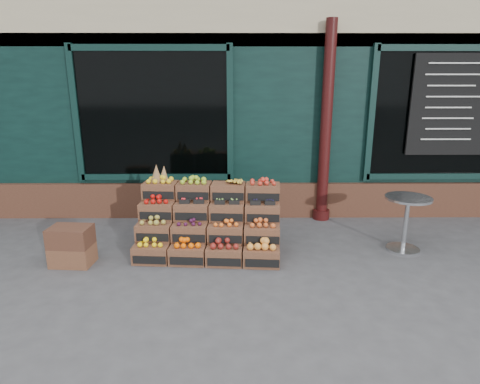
{
  "coord_description": "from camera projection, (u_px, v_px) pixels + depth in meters",
  "views": [
    {
      "loc": [
        -0.24,
        -4.45,
        2.28
      ],
      "look_at": [
        -0.2,
        0.7,
        0.85
      ],
      "focal_mm": 30.0,
      "sensor_mm": 36.0,
      "label": 1
    }
  ],
  "objects": [
    {
      "name": "shop_facade",
      "position": [
        247.0,
        76.0,
        9.19
      ],
      "size": [
        12.0,
        6.24,
        4.8
      ],
      "color": "black",
      "rests_on": "ground"
    },
    {
      "name": "crate_display",
      "position": [
        209.0,
        226.0,
        5.48
      ],
      "size": [
        1.95,
        1.05,
        1.18
      ],
      "rotation": [
        0.0,
        0.0,
        -0.07
      ],
      "color": "brown",
      "rests_on": "ground"
    },
    {
      "name": "shopkeeper",
      "position": [
        176.0,
        153.0,
        7.33
      ],
      "size": [
        0.83,
        0.65,
        2.02
      ],
      "primitive_type": "imported",
      "rotation": [
        0.0,
        0.0,
        2.9
      ],
      "color": "#144626",
      "rests_on": "ground"
    },
    {
      "name": "bistro_table",
      "position": [
        406.0,
        217.0,
        5.47
      ],
      "size": [
        0.61,
        0.61,
        0.77
      ],
      "rotation": [
        0.0,
        0.0,
        0.13
      ],
      "color": "silver",
      "rests_on": "ground"
    },
    {
      "name": "spare_crates",
      "position": [
        72.0,
        246.0,
        5.11
      ],
      "size": [
        0.53,
        0.39,
        0.51
      ],
      "rotation": [
        0.0,
        0.0,
        -0.07
      ],
      "color": "brown",
      "rests_on": "ground"
    },
    {
      "name": "ground",
      "position": [
        257.0,
        274.0,
        4.9
      ],
      "size": [
        60.0,
        60.0,
        0.0
      ],
      "primitive_type": "plane",
      "color": "#424244",
      "rests_on": "ground"
    }
  ]
}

